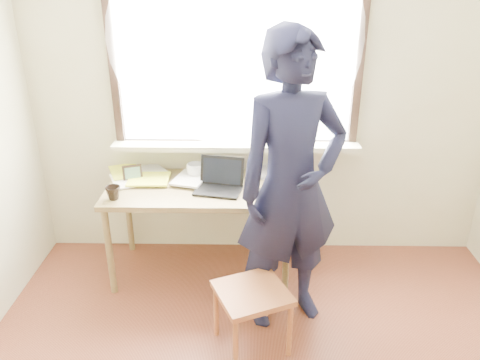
{
  "coord_description": "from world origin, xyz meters",
  "views": [
    {
      "loc": [
        -0.11,
        -1.42,
        2.12
      ],
      "look_at": [
        -0.15,
        0.95,
        1.07
      ],
      "focal_mm": 35.0,
      "sensor_mm": 36.0,
      "label": 1
    }
  ],
  "objects_px": {
    "work_chair": "(252,299)",
    "person": "(291,186)",
    "laptop": "(220,182)",
    "mug_dark": "(113,193)",
    "mug_white": "(196,170)",
    "desk": "(200,196)"
  },
  "relations": [
    {
      "from": "work_chair",
      "to": "person",
      "type": "xyz_separation_m",
      "value": [
        0.23,
        0.32,
        0.6
      ]
    },
    {
      "from": "laptop",
      "to": "work_chair",
      "type": "relative_size",
      "value": 0.7
    },
    {
      "from": "mug_dark",
      "to": "mug_white",
      "type": "bearing_deg",
      "value": 36.58
    },
    {
      "from": "mug_dark",
      "to": "person",
      "type": "distance_m",
      "value": 1.22
    },
    {
      "from": "laptop",
      "to": "person",
      "type": "xyz_separation_m",
      "value": [
        0.46,
        -0.44,
        0.18
      ]
    },
    {
      "from": "person",
      "to": "mug_white",
      "type": "bearing_deg",
      "value": 115.25
    },
    {
      "from": "desk",
      "to": "person",
      "type": "xyz_separation_m",
      "value": [
        0.61,
        -0.48,
        0.3
      ]
    },
    {
      "from": "laptop",
      "to": "mug_white",
      "type": "distance_m",
      "value": 0.28
    },
    {
      "from": "work_chair",
      "to": "desk",
      "type": "bearing_deg",
      "value": 115.3
    },
    {
      "from": "person",
      "to": "desk",
      "type": "bearing_deg",
      "value": 122.02
    },
    {
      "from": "desk",
      "to": "laptop",
      "type": "height_order",
      "value": "laptop"
    },
    {
      "from": "mug_dark",
      "to": "person",
      "type": "bearing_deg",
      "value": -12.86
    },
    {
      "from": "desk",
      "to": "laptop",
      "type": "relative_size",
      "value": 3.68
    },
    {
      "from": "work_chair",
      "to": "person",
      "type": "relative_size",
      "value": 0.28
    },
    {
      "from": "laptop",
      "to": "mug_white",
      "type": "xyz_separation_m",
      "value": [
        -0.19,
        0.21,
        0.0
      ]
    },
    {
      "from": "laptop",
      "to": "mug_dark",
      "type": "xyz_separation_m",
      "value": [
        -0.71,
        -0.18,
        -0.0
      ]
    },
    {
      "from": "mug_white",
      "to": "person",
      "type": "relative_size",
      "value": 0.07
    },
    {
      "from": "mug_white",
      "to": "work_chair",
      "type": "distance_m",
      "value": 1.14
    },
    {
      "from": "mug_white",
      "to": "mug_dark",
      "type": "height_order",
      "value": "mug_white"
    },
    {
      "from": "desk",
      "to": "work_chair",
      "type": "height_order",
      "value": "desk"
    },
    {
      "from": "mug_white",
      "to": "work_chair",
      "type": "bearing_deg",
      "value": -66.53
    },
    {
      "from": "work_chair",
      "to": "mug_dark",
      "type": "bearing_deg",
      "value": 148.16
    }
  ]
}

